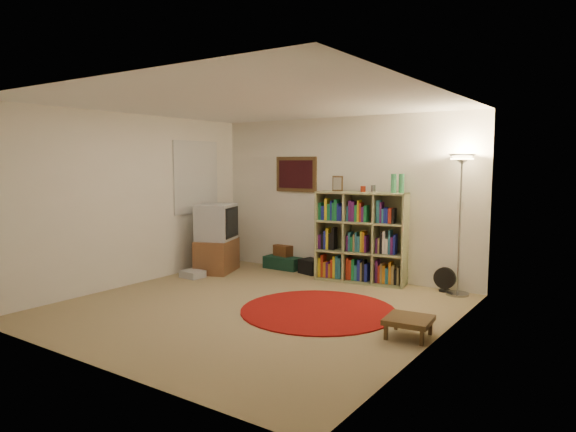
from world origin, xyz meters
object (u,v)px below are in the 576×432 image
(tv_stand, at_px, (217,239))
(side_table, at_px, (409,321))
(suitcase, at_px, (285,262))
(bookshelf, at_px, (360,239))
(floor_lamp, at_px, (461,178))
(floor_fan, at_px, (445,280))

(tv_stand, height_order, side_table, tv_stand)
(side_table, bearing_deg, suitcase, 144.91)
(bookshelf, height_order, floor_lamp, floor_lamp)
(bookshelf, distance_m, suitcase, 1.61)
(suitcase, height_order, side_table, side_table)
(bookshelf, bearing_deg, floor_fan, -2.93)
(bookshelf, distance_m, tv_stand, 2.37)
(tv_stand, xyz_separation_m, suitcase, (0.77, 0.85, -0.44))
(tv_stand, bearing_deg, suitcase, 27.16)
(bookshelf, xyz_separation_m, floor_lamp, (1.46, 0.04, 0.93))
(side_table, bearing_deg, tv_stand, 161.38)
(floor_lamp, xyz_separation_m, tv_stand, (-3.73, -0.72, -1.05))
(floor_lamp, distance_m, floor_fan, 1.43)
(floor_fan, bearing_deg, floor_lamp, -21.79)
(floor_fan, relative_size, side_table, 0.69)
(floor_fan, distance_m, tv_stand, 3.63)
(floor_fan, relative_size, tv_stand, 0.31)
(floor_fan, bearing_deg, side_table, -84.04)
(floor_lamp, xyz_separation_m, floor_fan, (-0.20, 0.07, -1.41))
(floor_fan, distance_m, suitcase, 2.76)
(floor_lamp, bearing_deg, bookshelf, -178.27)
(floor_lamp, bearing_deg, floor_fan, 159.92)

